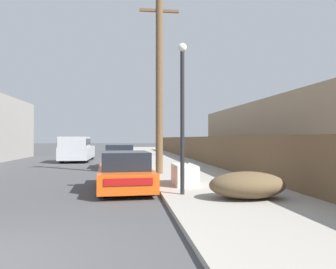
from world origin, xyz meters
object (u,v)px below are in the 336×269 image
Objects in this scene: discarded_fridge at (184,175)px; pedestrian at (159,146)px; parked_sports_car_red at (125,172)px; brush_pile at (247,185)px; pickup_truck at (77,149)px; utility_pole at (159,81)px; street_lamp at (182,106)px; car_parked_mid at (120,157)px.

discarded_fridge is 0.97× the size of pedestrian.
parked_sports_car_red is at bearing -99.21° from pedestrian.
pickup_truck is at bearing 112.30° from brush_pile.
brush_pile is (1.68, -6.46, -3.87)m from utility_pole.
pickup_truck is 9.18m from pedestrian.
pedestrian is at bearing 87.05° from discarded_fridge.
street_lamp reaches higher than pedestrian.
discarded_fridge reaches higher than brush_pile.
brush_pile is at bearing -72.69° from car_parked_mid.
street_lamp is at bearing -50.61° from parked_sports_car_red.
utility_pole reaches higher than pedestrian.
utility_pole is (1.55, 3.78, 3.76)m from parked_sports_car_red.
street_lamp is 2.58× the size of pedestrian.
utility_pole reaches higher than parked_sports_car_red.
parked_sports_car_red reaches higher than brush_pile.
street_lamp is 2.85m from brush_pile.
car_parked_mid is 10.41m from street_lamp.
discarded_fridge is at bearing 112.13° from pickup_truck.
brush_pile is (3.55, -10.92, -0.16)m from car_parked_mid.
car_parked_mid is 0.79× the size of pickup_truck.
pickup_truck reaches higher than brush_pile.
brush_pile is at bearing -66.39° from discarded_fridge.
pickup_truck is at bearing -137.74° from pedestrian.
discarded_fridge is 0.20× the size of utility_pole.
discarded_fridge is 0.28× the size of pickup_truck.
utility_pole is 4.01× the size of brush_pile.
discarded_fridge is 5.37m from utility_pole.
car_parked_mid is 0.55× the size of utility_pole.
utility_pole is (1.86, -4.46, 3.71)m from car_parked_mid.
street_lamp reaches higher than pickup_truck.
discarded_fridge is 19.97m from pedestrian.
car_parked_mid is 2.22× the size of brush_pile.
pedestrian is (6.79, 6.17, 0.07)m from pickup_truck.
car_parked_mid is at bearing 119.94° from pickup_truck.
pedestrian is at bearing 72.52° from car_parked_mid.
pedestrian is at bearing 89.97° from brush_pile.
street_lamp is at bearing 108.35° from pickup_truck.
utility_pole is 4.92× the size of pedestrian.
pickup_truck is at bearing 116.84° from utility_pole.
pedestrian is (3.56, 11.79, 0.35)m from car_parked_mid.
car_parked_mid is 2.73× the size of pedestrian.
street_lamp is 2.10× the size of brush_pile.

